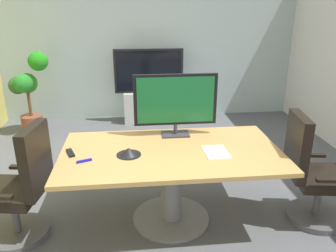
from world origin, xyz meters
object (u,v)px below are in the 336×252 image
object	(u,v)px
office_chair_right	(311,178)
potted_plant	(28,89)
tv_monitor	(175,101)
wall_display_unit	(149,98)
conference_table	(171,169)
office_chair_left	(22,193)
conference_phone	(129,152)
remote_control	(70,153)

from	to	relation	value
office_chair_right	potted_plant	size ratio (longest dim) A/B	0.82
tv_monitor	wall_display_unit	size ratio (longest dim) A/B	0.64
conference_table	potted_plant	distance (m)	3.31
office_chair_left	tv_monitor	bearing A→B (deg)	118.25
office_chair_right	conference_phone	xyz separation A→B (m)	(-1.73, 0.07, 0.33)
potted_plant	conference_table	bearing A→B (deg)	-52.84
remote_control	conference_phone	bearing A→B (deg)	-29.62
office_chair_left	office_chair_right	bearing A→B (deg)	98.56
conference_table	office_chair_right	bearing A→B (deg)	-5.60
conference_phone	remote_control	xyz separation A→B (m)	(-0.53, 0.09, -0.02)
office_chair_right	tv_monitor	xyz separation A→B (m)	(-1.25, 0.52, 0.66)
office_chair_right	potted_plant	xyz separation A→B (m)	(-3.34, 2.77, 0.28)
office_chair_right	tv_monitor	bearing A→B (deg)	76.22
conference_phone	remote_control	bearing A→B (deg)	170.81
office_chair_left	potted_plant	distance (m)	2.84
office_chair_left	conference_table	bearing A→B (deg)	103.85
wall_display_unit	conference_table	bearing A→B (deg)	-89.17
potted_plant	office_chair_right	bearing A→B (deg)	-39.62
conference_table	conference_phone	world-z (taller)	conference_phone
office_chair_left	office_chair_right	xyz separation A→B (m)	(2.69, -0.02, 0.00)
office_chair_right	office_chair_left	bearing A→B (deg)	98.41
conference_table	remote_control	xyz separation A→B (m)	(-0.92, 0.02, 0.20)
office_chair_right	wall_display_unit	size ratio (longest dim) A/B	0.83
conference_phone	remote_control	size ratio (longest dim) A/B	1.29
office_chair_right	conference_table	bearing A→B (deg)	93.12
conference_table	tv_monitor	world-z (taller)	tv_monitor
potted_plant	conference_phone	distance (m)	3.14
office_chair_right	wall_display_unit	xyz separation A→B (m)	(-1.39, 3.13, -0.01)
office_chair_left	tv_monitor	xyz separation A→B (m)	(1.44, 0.50, 0.66)
office_chair_right	conference_phone	world-z (taller)	office_chair_right
office_chair_right	remote_control	xyz separation A→B (m)	(-2.26, 0.16, 0.31)
conference_table	potted_plant	xyz separation A→B (m)	(-2.00, 2.63, 0.17)
office_chair_left	wall_display_unit	size ratio (longest dim) A/B	0.83
office_chair_left	office_chair_right	world-z (taller)	same
tv_monitor	conference_phone	world-z (taller)	tv_monitor
remote_control	conference_table	bearing A→B (deg)	-21.94
tv_monitor	remote_control	world-z (taller)	tv_monitor
conference_phone	wall_display_unit	bearing A→B (deg)	83.56
office_chair_left	conference_phone	distance (m)	1.01
office_chair_right	remote_control	size ratio (longest dim) A/B	6.41
office_chair_right	potted_plant	bearing A→B (deg)	59.11
wall_display_unit	remote_control	world-z (taller)	wall_display_unit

